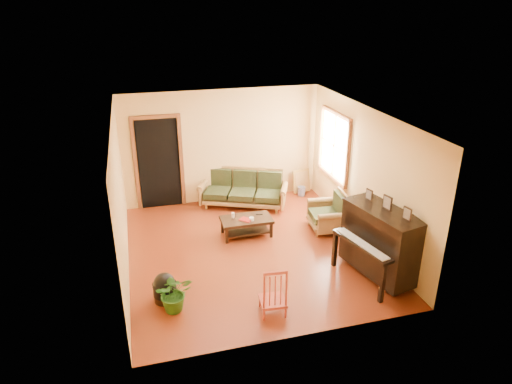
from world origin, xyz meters
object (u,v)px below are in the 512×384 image
object	(u,v)px
sofa	(243,189)
armchair	(327,211)
footstool	(165,290)
ceramic_crock	(301,191)
coffee_table	(246,227)
potted_plant	(174,293)
red_chair	(273,289)
piano	(380,244)

from	to	relation	value
sofa	armchair	xyz separation A→B (m)	(1.37, -1.58, -0.01)
sofa	footstool	bearing A→B (deg)	-99.21
sofa	armchair	world-z (taller)	sofa
ceramic_crock	coffee_table	bearing A→B (deg)	-138.28
sofa	potted_plant	xyz separation A→B (m)	(-1.92, -3.41, -0.10)
sofa	potted_plant	size ratio (longest dim) A/B	3.12
armchair	footstool	xyz separation A→B (m)	(-3.42, -1.55, -0.23)
footstool	red_chair	bearing A→B (deg)	-25.47
potted_plant	piano	bearing A→B (deg)	0.42
red_chair	footstool	bearing A→B (deg)	159.87
piano	potted_plant	bearing A→B (deg)	167.78
armchair	piano	world-z (taller)	piano
ceramic_crock	piano	bearing A→B (deg)	-89.52
sofa	red_chair	world-z (taller)	sofa
coffee_table	red_chair	xyz separation A→B (m)	(-0.23, -2.49, 0.23)
red_chair	sofa	bearing A→B (deg)	88.03
red_chair	coffee_table	bearing A→B (deg)	90.17
coffee_table	piano	distance (m)	2.74
sofa	potted_plant	world-z (taller)	sofa
armchair	footstool	distance (m)	3.76
footstool	ceramic_crock	world-z (taller)	footstool
ceramic_crock	potted_plant	xyz separation A→B (m)	(-3.43, -3.62, 0.20)
coffee_table	armchair	xyz separation A→B (m)	(1.65, -0.20, 0.22)
piano	footstool	xyz separation A→B (m)	(-3.58, 0.26, -0.45)
ceramic_crock	potted_plant	distance (m)	4.99
piano	footstool	world-z (taller)	piano
piano	ceramic_crock	distance (m)	3.63
red_chair	potted_plant	world-z (taller)	red_chair
coffee_table	red_chair	distance (m)	2.51
armchair	ceramic_crock	size ratio (longest dim) A/B	3.63
footstool	ceramic_crock	size ratio (longest dim) A/B	1.67
coffee_table	potted_plant	distance (m)	2.62
footstool	red_chair	distance (m)	1.73
red_chair	ceramic_crock	size ratio (longest dim) A/B	3.67
red_chair	piano	bearing A→B (deg)	18.62
armchair	potted_plant	size ratio (longest dim) A/B	1.31
armchair	potted_plant	bearing A→B (deg)	-145.36
piano	red_chair	xyz separation A→B (m)	(-2.03, -0.48, -0.21)
sofa	piano	distance (m)	3.73
armchair	footstool	bearing A→B (deg)	-150.04
coffee_table	potted_plant	xyz separation A→B (m)	(-1.65, -2.04, 0.13)
armchair	red_chair	xyz separation A→B (m)	(-1.87, -2.29, 0.01)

